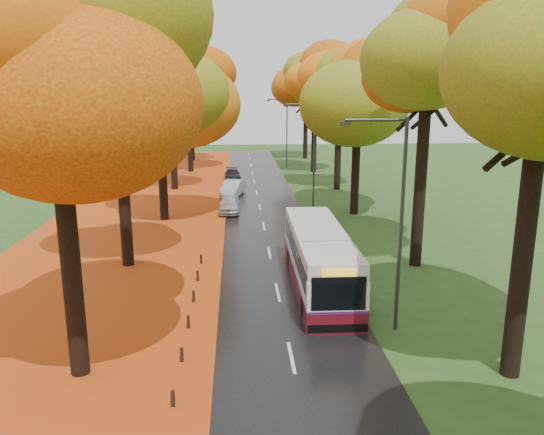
{
  "coord_description": "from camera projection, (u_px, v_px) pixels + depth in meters",
  "views": [
    {
      "loc": [
        -1.77,
        -10.36,
        8.89
      ],
      "look_at": [
        0.0,
        15.81,
        2.6
      ],
      "focal_mm": 35.0,
      "sensor_mm": 36.0,
      "label": 1
    }
  ],
  "objects": [
    {
      "name": "leaf_verge",
      "position": [
        131.0,
        225.0,
        35.9
      ],
      "size": [
        12.0,
        90.0,
        0.02
      ],
      "primitive_type": "cube",
      "color": "#9C310E",
      "rests_on": "ground"
    },
    {
      "name": "streetlamp_far",
      "position": [
        285.0,
        127.0,
        61.85
      ],
      "size": [
        2.45,
        0.18,
        8.0
      ],
      "color": "#333538",
      "rests_on": "ground"
    },
    {
      "name": "leaf_drift",
      "position": [
        219.0,
        223.0,
        36.29
      ],
      "size": [
        0.9,
        90.0,
        0.01
      ],
      "primitive_type": "cube",
      "color": "#C25113",
      "rests_on": "road"
    },
    {
      "name": "car_silver",
      "position": [
        233.0,
        188.0,
        45.68
      ],
      "size": [
        2.3,
        4.32,
        1.35
      ],
      "primitive_type": "imported",
      "rotation": [
        0.0,
        0.0,
        -0.22
      ],
      "color": "#A0A3A8",
      "rests_on": "road"
    },
    {
      "name": "bollard_row",
      "position": [
        178.0,
        375.0,
        16.5
      ],
      "size": [
        0.11,
        23.51,
        0.52
      ],
      "color": "black",
      "rests_on": "ground"
    },
    {
      "name": "bus",
      "position": [
        319.0,
        257.0,
        24.29
      ],
      "size": [
        2.45,
        10.21,
        2.68
      ],
      "rotation": [
        0.0,
        0.0,
        -0.01
      ],
      "color": "#580D18",
      "rests_on": "road"
    },
    {
      "name": "car_dark",
      "position": [
        233.0,
        175.0,
        53.77
      ],
      "size": [
        1.72,
        3.89,
        1.11
      ],
      "primitive_type": "imported",
      "rotation": [
        0.0,
        0.0,
        0.04
      ],
      "color": "black",
      "rests_on": "road"
    },
    {
      "name": "centre_line",
      "position": [
        263.0,
        223.0,
        36.49
      ],
      "size": [
        0.12,
        90.0,
        0.01
      ],
      "primitive_type": "cube",
      "color": "silver",
      "rests_on": "road"
    },
    {
      "name": "streetlamp_near",
      "position": [
        395.0,
        209.0,
        19.16
      ],
      "size": [
        2.45,
        0.18,
        8.0
      ],
      "color": "#333538",
      "rests_on": "ground"
    },
    {
      "name": "streetlamp_mid",
      "position": [
        311.0,
        147.0,
        40.51
      ],
      "size": [
        2.45,
        0.18,
        8.0
      ],
      "color": "#333538",
      "rests_on": "ground"
    },
    {
      "name": "road",
      "position": [
        263.0,
        223.0,
        36.49
      ],
      "size": [
        6.5,
        90.0,
        0.04
      ],
      "primitive_type": "cube",
      "color": "black",
      "rests_on": "ground"
    },
    {
      "name": "trees_left",
      "position": [
        155.0,
        81.0,
        35.8
      ],
      "size": [
        9.2,
        74.0,
        13.88
      ],
      "color": "black",
      "rests_on": "ground"
    },
    {
      "name": "trees_right",
      "position": [
        365.0,
        79.0,
        36.57
      ],
      "size": [
        9.3,
        74.2,
        13.96
      ],
      "color": "black",
      "rests_on": "ground"
    },
    {
      "name": "car_white",
      "position": [
        229.0,
        204.0,
        39.42
      ],
      "size": [
        1.56,
        3.73,
        1.26
      ],
      "primitive_type": "imported",
      "rotation": [
        0.0,
        0.0,
        -0.02
      ],
      "color": "silver",
      "rests_on": "road"
    }
  ]
}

